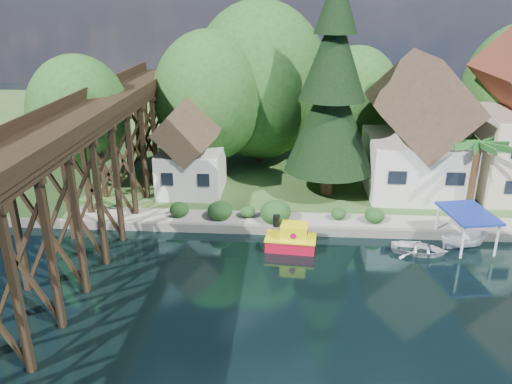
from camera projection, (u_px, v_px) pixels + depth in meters
ground at (343, 301)px, 27.14m from camera, size 140.00×140.00×0.00m
bank at (316, 135)px, 58.63m from camera, size 140.00×52.00×0.50m
seawall at (391, 233)px, 34.20m from camera, size 60.00×0.40×0.62m
promenade at (417, 223)px, 35.20m from camera, size 50.00×2.60×0.06m
trestle_bridge at (82, 171)px, 31.00m from camera, size 4.12×44.18×9.30m
house_left at (417, 136)px, 39.68m from camera, size 7.64×8.64×11.02m
shed at (191, 152)px, 39.90m from camera, size 5.09×5.40×7.85m
bg_trees at (337, 96)px, 44.16m from camera, size 49.90×13.30×10.57m
shrubs at (267, 210)px, 35.58m from camera, size 15.76×2.47×1.70m
conifer at (332, 91)px, 37.63m from camera, size 6.99×6.99×17.21m
palm_tree at (478, 147)px, 35.25m from camera, size 4.32×4.32×5.80m
tugboat at (291, 239)px, 32.50m from camera, size 3.42×2.09×2.38m
boat_white_a at (419, 248)px, 32.11m from camera, size 4.00×3.22×0.73m
boat_canopy at (465, 233)px, 32.52m from camera, size 3.41×4.41×2.56m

